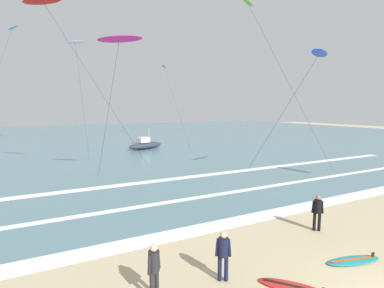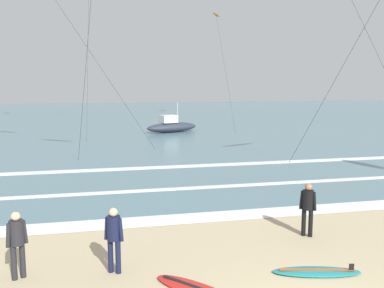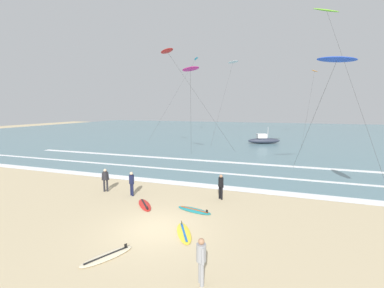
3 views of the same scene
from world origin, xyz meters
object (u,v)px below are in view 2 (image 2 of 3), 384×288
Objects in this scene: surfer_mid_group at (114,234)px; surfboard_left_pile at (317,272)px; surfer_foreground_main at (308,205)px; kite_orange_high_left at (216,16)px; surfer_right_near at (17,239)px; offshore_boat at (172,126)px.

surfer_mid_group is 0.73× the size of surfboard_left_pile.
surfer_foreground_main is 45.29m from kite_orange_high_left.
surfer_right_near is 30.26m from offshore_boat.
kite_orange_high_left reaches higher than surfboard_left_pile.
surfer_foreground_main is at bearing -102.41° from kite_orange_high_left.
offshore_boat is (-8.47, -14.76, -12.43)m from kite_orange_high_left.
surfer_foreground_main is 5.82m from surfer_mid_group.
kite_orange_high_left is at bearing 77.59° from surfer_foreground_main.
offshore_boat is at bearing 88.13° from surfer_foreground_main.
surfer_right_near is at bearing -172.24° from surfer_foreground_main.
offshore_boat is at bearing 86.42° from surfboard_left_pile.
surfer_right_near is at bearing 169.26° from surfboard_left_pile.
kite_orange_high_left reaches higher than surfer_foreground_main.
surfer_foreground_main is at bearing 12.40° from surfer_mid_group.
surfboard_left_pile is at bearing -13.50° from surfer_mid_group.
offshore_boat reaches higher than surfer_foreground_main.
surfer_mid_group reaches higher than surfboard_left_pile.
surfer_mid_group is (2.18, -0.18, 0.00)m from surfer_right_near.
surfer_foreground_main and surfer_mid_group have the same top height.
surfer_foreground_main is 0.09× the size of kite_orange_high_left.
surfer_foreground_main is at bearing 67.52° from surfboard_left_pile.
kite_orange_high_left is 3.39× the size of offshore_boat.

